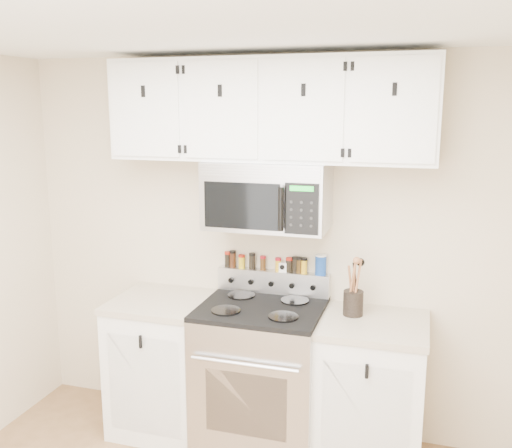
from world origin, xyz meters
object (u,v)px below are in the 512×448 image
(range, at_px, (261,375))
(salt_canister, at_px, (321,265))
(utensil_crock, at_px, (353,301))
(microwave, at_px, (267,195))

(range, relative_size, salt_canister, 8.19)
(salt_canister, bearing_deg, utensil_crock, -38.71)
(range, xyz_separation_m, microwave, (0.00, 0.13, 1.14))
(range, distance_m, salt_canister, 0.80)
(range, height_order, salt_canister, salt_canister)
(utensil_crock, bearing_deg, salt_canister, 141.29)
(microwave, bearing_deg, salt_canister, 26.14)
(microwave, distance_m, utensil_crock, 0.83)
(utensil_crock, bearing_deg, microwave, 176.22)
(utensil_crock, bearing_deg, range, -170.82)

